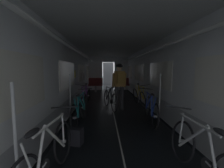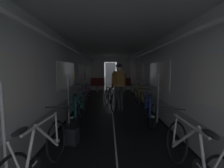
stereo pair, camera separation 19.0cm
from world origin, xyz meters
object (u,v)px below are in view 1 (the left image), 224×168
(bench_seat_far_right, at_px, (122,83))
(bicycle_blue, at_px, (151,109))
(bicycle_purple, at_px, (86,96))
(bicycle_teal, at_px, (79,110))
(bicycle_silver, at_px, (202,156))
(bench_seat_far_left, at_px, (96,84))
(backpack_on_floor, at_px, (76,136))
(bicycle_yellow, at_px, (139,96))
(bicycle_black_in_aisle, at_px, (110,99))
(bicycle_white, at_px, (48,157))
(person_cyclist_aisle, at_px, (120,82))

(bench_seat_far_right, bearing_deg, bicycle_blue, -88.91)
(bicycle_purple, bearing_deg, bicycle_teal, -87.76)
(bicycle_silver, bearing_deg, bench_seat_far_left, 102.75)
(bicycle_silver, distance_m, backpack_on_floor, 2.21)
(bench_seat_far_left, height_order, bicycle_blue, bench_seat_far_left)
(bicycle_purple, relative_size, bicycle_teal, 1.00)
(bicycle_yellow, height_order, bicycle_black_in_aisle, bicycle_yellow)
(bicycle_white, relative_size, bicycle_black_in_aisle, 1.02)
(bicycle_purple, relative_size, bicycle_silver, 1.00)
(bench_seat_far_right, relative_size, bicycle_purple, 0.58)
(bench_seat_far_right, distance_m, bicycle_silver, 8.33)
(bicycle_white, bearing_deg, bench_seat_far_left, 88.89)
(bicycle_blue, bearing_deg, backpack_on_floor, -148.09)
(bicycle_purple, height_order, bicycle_black_in_aisle, bicycle_purple)
(person_cyclist_aisle, xyz_separation_m, backpack_on_floor, (-1.14, -2.49, -0.90))
(bicycle_yellow, xyz_separation_m, bicycle_purple, (-2.25, 0.15, 0.00))
(bicycle_white, xyz_separation_m, backpack_on_floor, (0.16, 1.05, -0.21))
(bench_seat_far_right, distance_m, bicycle_yellow, 3.97)
(bicycle_teal, bearing_deg, bicycle_yellow, 43.37)
(bicycle_purple, bearing_deg, person_cyclist_aisle, -33.74)
(bicycle_purple, relative_size, backpack_on_floor, 4.98)
(person_cyclist_aisle, bearing_deg, bicycle_yellow, 39.58)
(bench_seat_far_left, relative_size, bicycle_yellow, 0.58)
(bicycle_purple, bearing_deg, bench_seat_far_left, 86.97)
(bicycle_purple, height_order, bicycle_silver, bicycle_silver)
(bench_seat_far_left, distance_m, bicycle_purple, 3.81)
(bicycle_black_in_aisle, xyz_separation_m, backpack_on_floor, (-0.80, -2.75, -0.21))
(bicycle_teal, relative_size, backpack_on_floor, 4.98)
(bench_seat_far_left, bearing_deg, bicycle_white, -91.11)
(bench_seat_far_left, bearing_deg, backpack_on_floor, -89.98)
(bench_seat_far_left, height_order, bicycle_teal, bench_seat_far_left)
(bicycle_blue, distance_m, bicycle_silver, 2.33)
(bicycle_purple, distance_m, backpack_on_floor, 3.40)
(bicycle_silver, distance_m, bicycle_black_in_aisle, 4.03)
(bench_seat_far_left, relative_size, bicycle_black_in_aisle, 0.60)
(bench_seat_far_left, xyz_separation_m, bicycle_teal, (-0.12, -6.00, -0.19))
(bicycle_white, relative_size, person_cyclist_aisle, 0.98)
(bicycle_black_in_aisle, bearing_deg, bicycle_teal, -120.59)
(bicycle_white, height_order, bicycle_black_in_aisle, bicycle_white)
(bench_seat_far_left, xyz_separation_m, backpack_on_floor, (0.00, -7.19, -0.40))
(bicycle_blue, bearing_deg, bench_seat_far_left, 107.69)
(bicycle_blue, bearing_deg, bicycle_yellow, 86.18)
(bench_seat_far_left, bearing_deg, bench_seat_far_right, 0.00)
(bench_seat_far_right, height_order, bicycle_blue, bench_seat_far_right)
(bicycle_black_in_aisle, bearing_deg, bench_seat_far_left, 100.29)
(bench_seat_far_left, height_order, backpack_on_floor, bench_seat_far_left)
(bicycle_white, bearing_deg, bicycle_blue, 47.26)
(bicycle_white, height_order, person_cyclist_aisle, person_cyclist_aisle)
(backpack_on_floor, bearing_deg, bicycle_blue, 31.91)
(bicycle_white, xyz_separation_m, bicycle_blue, (2.07, 2.24, -0.00))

